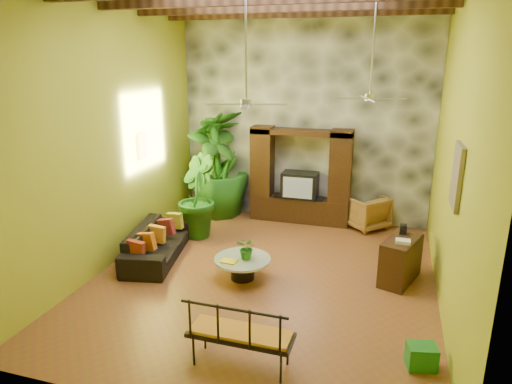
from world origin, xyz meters
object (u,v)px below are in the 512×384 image
(wicker_armchair, at_px, (366,212))
(tall_plant_c, at_px, (219,163))
(tall_plant_b, at_px, (196,196))
(coffee_table, at_px, (243,265))
(tall_plant_a, at_px, (215,169))
(iron_bench, at_px, (239,332))
(entertainment_center, at_px, (300,183))
(ceiling_fan_front, at_px, (246,90))
(ceiling_fan_back, at_px, (371,86))
(sofa, at_px, (157,242))
(green_bin, at_px, (421,356))
(side_console, at_px, (401,260))

(wicker_armchair, relative_size, tall_plant_c, 0.32)
(tall_plant_b, xyz_separation_m, coffee_table, (1.67, -1.72, -0.66))
(tall_plant_a, height_order, iron_bench, tall_plant_a)
(wicker_armchair, bearing_deg, tall_plant_a, -41.96)
(entertainment_center, distance_m, ceiling_fan_front, 4.30)
(ceiling_fan_back, distance_m, wicker_armchair, 3.57)
(ceiling_fan_back, relative_size, coffee_table, 1.80)
(ceiling_fan_front, xyz_separation_m, ceiling_fan_back, (1.80, 1.60, 0.00))
(sofa, bearing_deg, ceiling_fan_back, -87.11)
(tall_plant_b, relative_size, tall_plant_c, 0.69)
(sofa, height_order, tall_plant_c, tall_plant_c)
(green_bin, bearing_deg, iron_bench, -162.58)
(entertainment_center, relative_size, tall_plant_a, 0.98)
(entertainment_center, height_order, iron_bench, entertainment_center)
(iron_bench, bearing_deg, sofa, 134.51)
(ceiling_fan_back, xyz_separation_m, tall_plant_c, (-3.66, 1.85, -2.07))
(entertainment_center, distance_m, coffee_table, 3.39)
(tall_plant_b, height_order, side_console, tall_plant_b)
(ceiling_fan_back, xyz_separation_m, side_console, (0.77, -0.62, -2.99))
(ceiling_fan_front, bearing_deg, tall_plant_a, 120.10)
(coffee_table, xyz_separation_m, side_console, (2.74, 0.74, 0.15))
(entertainment_center, xyz_separation_m, tall_plant_c, (-2.06, -0.09, 0.37))
(ceiling_fan_back, xyz_separation_m, wicker_armchair, (0.01, 1.93, -3.01))
(sofa, xyz_separation_m, tall_plant_a, (0.19, 2.67, 0.90))
(entertainment_center, xyz_separation_m, wicker_armchair, (1.61, -0.01, -0.57))
(wicker_armchair, height_order, tall_plant_a, tall_plant_a)
(wicker_armchair, height_order, tall_plant_c, tall_plant_c)
(tall_plant_a, relative_size, side_console, 2.40)
(tall_plant_c, height_order, coffee_table, tall_plant_c)
(tall_plant_b, bearing_deg, tall_plant_a, 93.02)
(entertainment_center, distance_m, ceiling_fan_back, 3.50)
(tall_plant_a, height_order, side_console, tall_plant_a)
(tall_plant_c, xyz_separation_m, side_console, (4.43, -2.47, -0.92))
(coffee_table, bearing_deg, green_bin, -29.14)
(entertainment_center, bearing_deg, ceiling_fan_front, -93.24)
(ceiling_fan_back, xyz_separation_m, green_bin, (1.05, -3.04, -3.24))
(ceiling_fan_front, xyz_separation_m, iron_bench, (0.58, -2.15, -2.86))
(ceiling_fan_front, bearing_deg, wicker_armchair, 62.87)
(sofa, height_order, coffee_table, sofa)
(ceiling_fan_back, distance_m, tall_plant_c, 4.59)
(wicker_armchair, xyz_separation_m, green_bin, (1.04, -4.97, -0.23))
(wicker_armchair, relative_size, coffee_table, 0.84)
(ceiling_fan_front, distance_m, iron_bench, 3.62)
(ceiling_fan_front, xyz_separation_m, green_bin, (2.85, -1.44, -3.24))
(sofa, bearing_deg, green_bin, -123.83)
(tall_plant_c, bearing_deg, ceiling_fan_back, -26.76)
(ceiling_fan_back, relative_size, tall_plant_c, 0.70)
(ceiling_fan_front, bearing_deg, iron_bench, -74.92)
(coffee_table, bearing_deg, tall_plant_a, 119.69)
(ceiling_fan_front, height_order, tall_plant_a, ceiling_fan_front)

